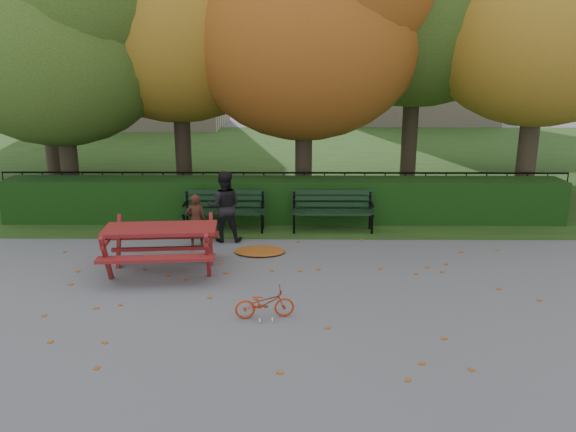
{
  "coord_description": "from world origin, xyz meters",
  "views": [
    {
      "loc": [
        0.23,
        -8.34,
        3.58
      ],
      "look_at": [
        0.14,
        1.2,
        1.0
      ],
      "focal_mm": 35.0,
      "sensor_mm": 36.0,
      "label": 1
    }
  ],
  "objects_px": {
    "picnic_table": "(161,237)",
    "bicycle": "(265,303)",
    "tree_g": "(562,3)",
    "bench_left": "(224,207)",
    "adult": "(224,206)",
    "tree_c": "(319,11)",
    "bench_right": "(332,208)",
    "tree_a": "(64,23)",
    "child": "(196,220)"
  },
  "relations": [
    {
      "from": "bench_left",
      "to": "picnic_table",
      "type": "distance_m",
      "value": 2.76
    },
    {
      "from": "picnic_table",
      "to": "bicycle",
      "type": "distance_m",
      "value": 2.7
    },
    {
      "from": "bench_left",
      "to": "child",
      "type": "relative_size",
      "value": 1.66
    },
    {
      "from": "tree_c",
      "to": "picnic_table",
      "type": "height_order",
      "value": "tree_c"
    },
    {
      "from": "bench_right",
      "to": "child",
      "type": "relative_size",
      "value": 1.66
    },
    {
      "from": "tree_c",
      "to": "bench_right",
      "type": "height_order",
      "value": "tree_c"
    },
    {
      "from": "tree_c",
      "to": "picnic_table",
      "type": "distance_m",
      "value": 7.08
    },
    {
      "from": "tree_a",
      "to": "tree_g",
      "type": "height_order",
      "value": "tree_g"
    },
    {
      "from": "tree_c",
      "to": "adult",
      "type": "xyz_separation_m",
      "value": [
        -2.03,
        -3.06,
        -4.08
      ]
    },
    {
      "from": "adult",
      "to": "bench_right",
      "type": "bearing_deg",
      "value": -163.11
    },
    {
      "from": "bench_right",
      "to": "tree_a",
      "type": "bearing_deg",
      "value": 163.39
    },
    {
      "from": "tree_g",
      "to": "tree_c",
      "type": "bearing_deg",
      "value": -153.13
    },
    {
      "from": "tree_c",
      "to": "bench_left",
      "type": "xyz_separation_m",
      "value": [
        -2.13,
        -2.26,
        -4.3
      ]
    },
    {
      "from": "tree_a",
      "to": "adult",
      "type": "bearing_deg",
      "value": -33.86
    },
    {
      "from": "picnic_table",
      "to": "tree_g",
      "type": "bearing_deg",
      "value": 34.81
    },
    {
      "from": "tree_c",
      "to": "bench_right",
      "type": "relative_size",
      "value": 4.44
    },
    {
      "from": "tree_g",
      "to": "adult",
      "type": "bearing_deg",
      "value": -144.25
    },
    {
      "from": "tree_g",
      "to": "picnic_table",
      "type": "distance_m",
      "value": 14.38
    },
    {
      "from": "tree_g",
      "to": "bench_right",
      "type": "bearing_deg",
      "value": -140.05
    },
    {
      "from": "tree_g",
      "to": "bicycle",
      "type": "xyz_separation_m",
      "value": [
        -8.52,
        -10.56,
        -5.14
      ]
    },
    {
      "from": "tree_c",
      "to": "bicycle",
      "type": "distance_m",
      "value": 8.24
    },
    {
      "from": "bench_left",
      "to": "adult",
      "type": "xyz_separation_m",
      "value": [
        0.1,
        -0.8,
        0.22
      ]
    },
    {
      "from": "child",
      "to": "bicycle",
      "type": "distance_m",
      "value": 3.69
    },
    {
      "from": "child",
      "to": "bench_left",
      "type": "bearing_deg",
      "value": -119.23
    },
    {
      "from": "bench_right",
      "to": "tree_g",
      "type": "bearing_deg",
      "value": 39.95
    },
    {
      "from": "bench_left",
      "to": "adult",
      "type": "height_order",
      "value": "adult"
    },
    {
      "from": "tree_c",
      "to": "bicycle",
      "type": "bearing_deg",
      "value": -98.55
    },
    {
      "from": "picnic_table",
      "to": "adult",
      "type": "distance_m",
      "value": 2.05
    },
    {
      "from": "tree_a",
      "to": "bicycle",
      "type": "bearing_deg",
      "value": -51.86
    },
    {
      "from": "tree_g",
      "to": "adult",
      "type": "distance_m",
      "value": 12.62
    },
    {
      "from": "picnic_table",
      "to": "bicycle",
      "type": "height_order",
      "value": "picnic_table"
    },
    {
      "from": "tree_c",
      "to": "bicycle",
      "type": "relative_size",
      "value": 9.23
    },
    {
      "from": "tree_g",
      "to": "child",
      "type": "relative_size",
      "value": 7.88
    },
    {
      "from": "tree_g",
      "to": "bench_left",
      "type": "relative_size",
      "value": 4.75
    },
    {
      "from": "tree_g",
      "to": "bench_right",
      "type": "relative_size",
      "value": 4.75
    },
    {
      "from": "bench_right",
      "to": "adult",
      "type": "xyz_separation_m",
      "value": [
        -2.3,
        -0.8,
        0.22
      ]
    },
    {
      "from": "bench_left",
      "to": "bench_right",
      "type": "relative_size",
      "value": 1.0
    },
    {
      "from": "child",
      "to": "tree_a",
      "type": "bearing_deg",
      "value": -50.3
    },
    {
      "from": "adult",
      "to": "bench_left",
      "type": "bearing_deg",
      "value": -85.06
    },
    {
      "from": "tree_a",
      "to": "tree_g",
      "type": "bearing_deg",
      "value": 17.19
    },
    {
      "from": "tree_a",
      "to": "tree_g",
      "type": "xyz_separation_m",
      "value": [
        13.52,
        4.18,
        0.85
      ]
    },
    {
      "from": "tree_c",
      "to": "adult",
      "type": "height_order",
      "value": "tree_c"
    },
    {
      "from": "tree_g",
      "to": "picnic_table",
      "type": "xyz_separation_m",
      "value": [
        -10.43,
        -8.7,
        -4.73
      ]
    },
    {
      "from": "bench_left",
      "to": "adult",
      "type": "relative_size",
      "value": 1.21
    },
    {
      "from": "tree_g",
      "to": "picnic_table",
      "type": "bearing_deg",
      "value": -140.16
    },
    {
      "from": "tree_a",
      "to": "tree_g",
      "type": "relative_size",
      "value": 0.88
    },
    {
      "from": "tree_c",
      "to": "child",
      "type": "bearing_deg",
      "value": -126.82
    },
    {
      "from": "child",
      "to": "adult",
      "type": "relative_size",
      "value": 0.73
    },
    {
      "from": "tree_a",
      "to": "bench_right",
      "type": "height_order",
      "value": "tree_a"
    },
    {
      "from": "bench_right",
      "to": "child",
      "type": "distance_m",
      "value": 3.06
    }
  ]
}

